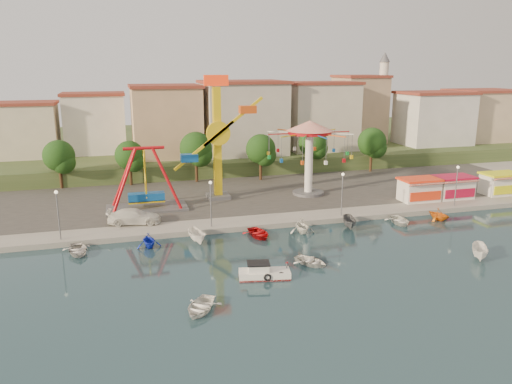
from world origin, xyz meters
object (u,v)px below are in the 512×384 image
object	(u,v)px
kamikaze_tower	(221,142)
cabin_motorboat	(263,273)
pirate_ship_ride	(145,180)
rowboat_a	(311,261)
skiff	(480,252)
van	(134,216)
wave_swinger	(309,141)

from	to	relation	value
kamikaze_tower	cabin_motorboat	size ratio (longest dim) A/B	3.47
cabin_motorboat	pirate_ship_ride	bearing A→B (deg)	121.45
rowboat_a	kamikaze_tower	bearing A→B (deg)	66.64
kamikaze_tower	skiff	xyz separation A→B (m)	(19.85, -27.15, -7.69)
pirate_ship_ride	van	distance (m)	6.74
wave_swinger	rowboat_a	xyz separation A→B (m)	(-8.69, -22.88, -7.84)
pirate_ship_ride	van	world-z (taller)	pirate_ship_ride
pirate_ship_ride	rowboat_a	xyz separation A→B (m)	(13.77, -21.35, -4.04)
kamikaze_tower	rowboat_a	distance (m)	25.61
pirate_ship_ride	wave_swinger	xyz separation A→B (m)	(22.46, 1.53, 3.80)
pirate_ship_ride	kamikaze_tower	size ratio (longest dim) A/B	0.61
rowboat_a	skiff	distance (m)	16.61
wave_swinger	cabin_motorboat	size ratio (longest dim) A/B	2.44
wave_swinger	rowboat_a	distance (m)	25.70
kamikaze_tower	van	bearing A→B (deg)	-144.66
wave_swinger	van	size ratio (longest dim) A/B	1.95
rowboat_a	skiff	xyz separation A→B (m)	(16.32, -3.10, 0.36)
pirate_ship_ride	cabin_motorboat	bearing A→B (deg)	-69.57
kamikaze_tower	van	world-z (taller)	kamikaze_tower
pirate_ship_ride	rowboat_a	bearing A→B (deg)	-57.19
skiff	rowboat_a	bearing A→B (deg)	-155.84
skiff	cabin_motorboat	bearing A→B (deg)	-148.85
rowboat_a	van	bearing A→B (deg)	103.27
cabin_motorboat	van	xyz separation A→B (m)	(-10.36, 17.23, 1.04)
kamikaze_tower	van	size ratio (longest dim) A/B	2.77
wave_swinger	pirate_ship_ride	bearing A→B (deg)	-176.11
rowboat_a	cabin_motorboat	bearing A→B (deg)	166.29
wave_swinger	van	bearing A→B (deg)	-163.16
cabin_motorboat	wave_swinger	bearing A→B (deg)	71.55
pirate_ship_ride	skiff	world-z (taller)	pirate_ship_ride
rowboat_a	van	size ratio (longest dim) A/B	0.57
skiff	wave_swinger	bearing A→B (deg)	141.26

